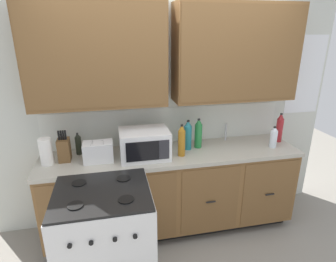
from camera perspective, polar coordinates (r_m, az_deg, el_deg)
name	(u,v)px	position (r m, az deg, el deg)	size (l,w,h in m)	color
ground_plane	(178,245)	(3.16, 2.12, -22.24)	(8.00, 8.00, 0.00)	gray
wall_unit	(169,78)	(2.87, 0.12, 10.78)	(3.83, 0.40, 2.52)	silver
counter_run	(172,190)	(3.10, 0.90, -12.04)	(2.66, 0.64, 0.93)	black
stove_range	(106,240)	(2.54, -12.60, -21.00)	(0.76, 0.68, 0.95)	white
microwave	(144,144)	(2.75, -4.87, -2.63)	(0.48, 0.37, 0.28)	white
toaster	(98,152)	(2.75, -14.10, -4.14)	(0.28, 0.18, 0.19)	white
knife_block	(64,149)	(2.85, -20.52, -3.56)	(0.11, 0.14, 0.31)	brown
sink_faucet	(226,132)	(3.24, 11.73, -0.19)	(0.02, 0.02, 0.20)	#B2B5BA
paper_towel_roll	(46,152)	(2.83, -23.74, -3.89)	(0.12, 0.12, 0.26)	white
bottle_dark	(78,144)	(2.96, -17.90, -2.52)	(0.06, 0.06, 0.23)	black
bottle_teal	(188,135)	(2.92, 4.09, -0.87)	(0.08, 0.08, 0.32)	#1E707A
bottle_green	(198,133)	(2.98, 6.24, -0.51)	(0.08, 0.08, 0.32)	#237A38
bottle_clear	(274,137)	(3.19, 20.82, -1.17)	(0.08, 0.08, 0.23)	silver
bottle_red	(280,128)	(3.37, 21.90, 0.60)	(0.08, 0.08, 0.33)	maroon
bottle_amber	(182,141)	(2.76, 2.81, -2.00)	(0.07, 0.07, 0.33)	#9E6619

